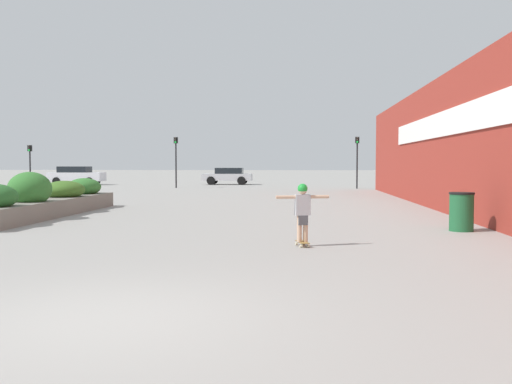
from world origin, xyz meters
TOP-DOWN VIEW (x-y plane):
  - ground_plane at (0.00, 0.00)m, footprint 300.00×300.00m
  - building_wall_right at (7.72, 12.68)m, footprint 0.67×41.23m
  - planter_box at (-6.40, 12.50)m, footprint 1.48×9.51m
  - skateboard at (2.30, 5.94)m, footprint 0.32×0.58m
  - skateboarder at (2.30, 5.94)m, footprint 1.16×0.37m
  - trash_bin at (6.52, 9.07)m, footprint 0.65×0.65m
  - car_leftmost at (-3.90, 41.90)m, footprint 4.17×1.84m
  - car_center_left at (-16.64, 40.45)m, footprint 4.54×1.86m
  - traffic_light_left at (-6.86, 34.93)m, footprint 0.28×0.30m
  - traffic_light_right at (6.31, 34.84)m, footprint 0.28×0.30m
  - traffic_light_far_left at (-17.54, 34.06)m, footprint 0.28×0.30m

SIDE VIEW (x-z plane):
  - ground_plane at x=0.00m, z-range 0.00..0.00m
  - skateboard at x=2.30m, z-range 0.02..0.12m
  - trash_bin at x=6.52m, z-range 0.00..1.03m
  - planter_box at x=-6.40m, z-range -0.22..1.31m
  - car_leftmost at x=-3.90m, z-range 0.05..1.48m
  - car_center_left at x=-16.64m, z-range 0.04..1.59m
  - skateboarder at x=2.30m, z-range 0.23..1.49m
  - traffic_light_far_left at x=-17.54m, z-range 0.59..3.74m
  - traffic_light_right at x=6.31m, z-range 0.65..4.35m
  - traffic_light_left at x=-6.86m, z-range 0.66..4.39m
  - building_wall_right at x=7.72m, z-range 0.01..5.05m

